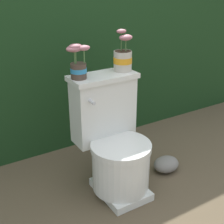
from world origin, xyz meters
TOP-DOWN VIEW (x-y plane):
  - ground_plane at (0.00, 0.00)m, footprint 12.00×12.00m
  - hedge_backdrop at (0.00, 1.05)m, footprint 4.09×0.70m
  - toilet at (-0.02, 0.08)m, footprint 0.42×0.49m
  - potted_plant_left at (-0.18, 0.21)m, footprint 0.13×0.09m
  - potted_plant_midleft at (0.13, 0.21)m, footprint 0.12×0.12m
  - garden_stone at (0.39, 0.03)m, footprint 0.19×0.15m

SIDE VIEW (x-z plane):
  - ground_plane at x=0.00m, z-range 0.00..0.00m
  - garden_stone at x=0.39m, z-range 0.00..0.10m
  - toilet at x=-0.02m, z-range -0.05..0.68m
  - potted_plant_midleft at x=0.13m, z-range 0.69..0.94m
  - potted_plant_left at x=-0.18m, z-range 0.72..0.92m
  - hedge_backdrop at x=0.00m, z-range 0.00..1.74m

